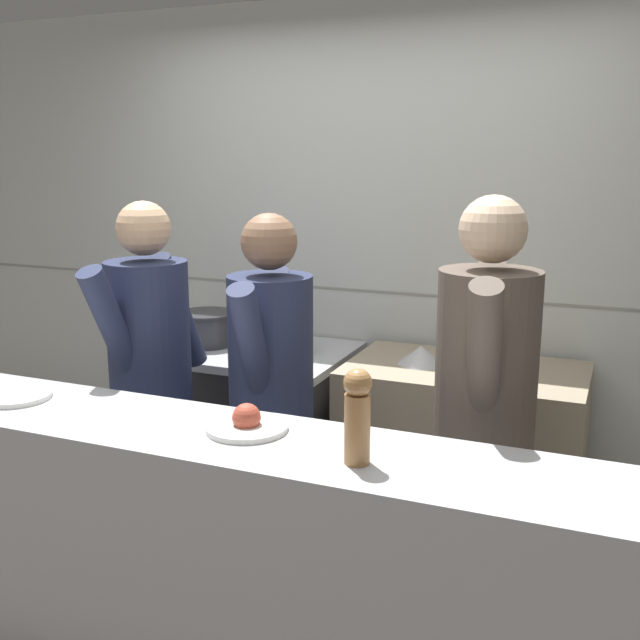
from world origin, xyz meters
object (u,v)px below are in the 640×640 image
object	(u,v)px
stock_pot	(207,327)
chef_sous	(271,397)
plated_dish_appetiser	(247,424)
sauce_pot	(284,338)
pepper_mill	(357,414)
chef_line	(484,415)
chef_head_cook	(151,379)
oven_range	(251,430)
plated_dish_main	(16,396)
mixing_bowl_steel	(421,355)

from	to	relation	value
stock_pot	chef_sous	distance (m)	1.02
stock_pot	plated_dish_appetiser	size ratio (longest dim) A/B	1.18
sauce_pot	pepper_mill	xyz separation A→B (m)	(0.89, -1.40, 0.19)
chef_sous	chef_line	size ratio (longest dim) A/B	0.95
chef_head_cook	pepper_mill	bearing A→B (deg)	-25.66
oven_range	pepper_mill	distance (m)	1.92
plated_dish_appetiser	sauce_pot	bearing A→B (deg)	110.64
chef_sous	plated_dish_main	bearing A→B (deg)	-145.05
chef_sous	mixing_bowl_steel	bearing A→B (deg)	52.23
chef_sous	chef_line	bearing A→B (deg)	-8.74
chef_line	pepper_mill	bearing A→B (deg)	-116.27
sauce_pot	plated_dish_appetiser	world-z (taller)	plated_dish_appetiser
mixing_bowl_steel	chef_line	xyz separation A→B (m)	(0.42, -0.72, 0.01)
plated_dish_main	pepper_mill	xyz separation A→B (m)	(1.29, -0.07, 0.13)
pepper_mill	chef_head_cook	xyz separation A→B (m)	(-1.15, 0.67, -0.22)
sauce_pot	mixing_bowl_steel	world-z (taller)	sauce_pot
oven_range	chef_sous	world-z (taller)	chef_sous
plated_dish_appetiser	chef_line	xyz separation A→B (m)	(0.63, 0.57, -0.07)
pepper_mill	plated_dish_appetiser	bearing A→B (deg)	165.17
mixing_bowl_steel	plated_dish_main	distance (m)	1.73
sauce_pot	plated_dish_main	distance (m)	1.39
plated_dish_appetiser	mixing_bowl_steel	bearing A→B (deg)	80.89
plated_dish_main	pepper_mill	world-z (taller)	pepper_mill
mixing_bowl_steel	chef_line	size ratio (longest dim) A/B	0.12
oven_range	mixing_bowl_steel	distance (m)	1.03
chef_line	plated_dish_appetiser	bearing A→B (deg)	-145.53
stock_pot	plated_dish_appetiser	world-z (taller)	plated_dish_appetiser
chef_line	mixing_bowl_steel	bearing A→B (deg)	112.51
pepper_mill	oven_range	bearing A→B (deg)	127.62
oven_range	stock_pot	xyz separation A→B (m)	(-0.24, -0.01, 0.53)
chef_head_cook	chef_sous	size ratio (longest dim) A/B	1.02
mixing_bowl_steel	chef_line	distance (m)	0.84
oven_range	chef_line	bearing A→B (deg)	-29.43
sauce_pot	plated_dish_appetiser	bearing A→B (deg)	-69.36
stock_pot	plated_dish_main	bearing A→B (deg)	-88.34
chef_sous	chef_line	distance (m)	0.83
mixing_bowl_steel	chef_sous	bearing A→B (deg)	-120.29
oven_range	plated_dish_appetiser	distance (m)	1.59
plated_dish_main	plated_dish_appetiser	world-z (taller)	plated_dish_appetiser
chef_head_cook	plated_dish_main	bearing A→B (deg)	-98.23
oven_range	chef_sous	xyz separation A→B (m)	(0.49, -0.73, 0.46)
oven_range	mixing_bowl_steel	bearing A→B (deg)	-1.24
sauce_pot	pepper_mill	world-z (taller)	pepper_mill
plated_dish_main	mixing_bowl_steel	bearing A→B (deg)	50.53
oven_range	plated_dish_appetiser	bearing A→B (deg)	-62.19
plated_dish_main	chef_head_cook	xyz separation A→B (m)	(0.14, 0.60, -0.09)
oven_range	pepper_mill	bearing A→B (deg)	-52.38
sauce_pot	chef_head_cook	bearing A→B (deg)	-110.02
mixing_bowl_steel	plated_dish_main	size ratio (longest dim) A/B	0.87
pepper_mill	chef_sous	distance (m)	0.95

